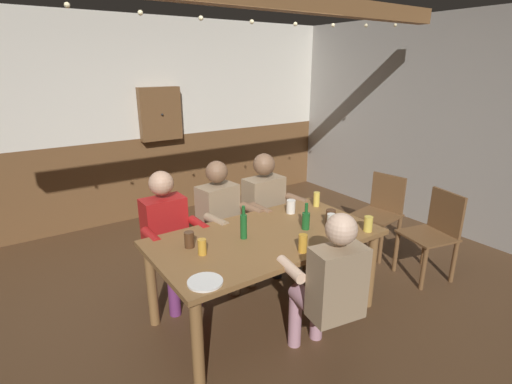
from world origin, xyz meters
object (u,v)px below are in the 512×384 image
(pint_glass_4, at_px, (331,217))
(pint_glass_7, at_px, (303,243))
(chair_empty_near_left, at_px, (434,232))
(pint_glass_1, at_px, (189,239))
(person_2, at_px, (268,205))
(bottle_0, at_px, (306,220))
(pint_glass_6, at_px, (368,224))
(pint_glass_0, at_px, (331,222))
(bottle_1, at_px, (244,225))
(pint_glass_2, at_px, (202,247))
(chair_empty_near_right, at_px, (381,211))
(plate_0, at_px, (205,282))
(person_3, at_px, (329,284))
(pint_glass_5, at_px, (317,199))
(pint_glass_3, at_px, (291,207))
(dining_table, at_px, (266,246))
(wall_dart_cabinet, at_px, (160,114))
(person_0, at_px, (168,231))
(person_1, at_px, (223,217))

(pint_glass_4, relative_size, pint_glass_7, 0.92)
(chair_empty_near_left, relative_size, pint_glass_1, 7.18)
(person_2, height_order, pint_glass_7, person_2)
(bottle_0, xyz_separation_m, pint_glass_6, (0.39, -0.32, -0.02))
(pint_glass_0, distance_m, pint_glass_7, 0.48)
(pint_glass_1, relative_size, pint_glass_4, 0.97)
(person_2, xyz_separation_m, pint_glass_1, (-1.15, -0.57, 0.14))
(bottle_1, bearing_deg, pint_glass_2, -171.35)
(chair_empty_near_right, height_order, pint_glass_1, chair_empty_near_right)
(pint_glass_2, bearing_deg, plate_0, -114.40)
(person_3, relative_size, pint_glass_5, 8.43)
(pint_glass_3, bearing_deg, dining_table, -150.81)
(chair_empty_near_left, height_order, pint_glass_7, pint_glass_7)
(chair_empty_near_right, distance_m, pint_glass_3, 1.36)
(dining_table, xyz_separation_m, person_3, (0.01, -0.71, 0.00))
(bottle_1, relative_size, pint_glass_1, 2.22)
(chair_empty_near_left, distance_m, pint_glass_3, 1.49)
(pint_glass_5, relative_size, pint_glass_6, 1.10)
(plate_0, relative_size, bottle_1, 0.83)
(person_3, distance_m, wall_dart_cabinet, 3.54)
(bottle_1, bearing_deg, pint_glass_1, 166.14)
(pint_glass_1, height_order, pint_glass_6, pint_glass_6)
(person_0, xyz_separation_m, pint_glass_3, (1.02, -0.45, 0.15))
(chair_empty_near_right, height_order, pint_glass_2, chair_empty_near_right)
(person_0, height_order, pint_glass_0, person_0)
(plate_0, height_order, pint_glass_5, pint_glass_5)
(person_2, distance_m, wall_dart_cabinet, 2.17)
(person_3, height_order, pint_glass_4, person_3)
(pint_glass_3, height_order, wall_dart_cabinet, wall_dart_cabinet)
(chair_empty_near_right, relative_size, pint_glass_7, 6.46)
(pint_glass_6, bearing_deg, pint_glass_7, 177.98)
(pint_glass_5, xyz_separation_m, wall_dart_cabinet, (-0.58, 2.47, 0.61))
(pint_glass_6, relative_size, pint_glass_7, 0.94)
(person_1, distance_m, bottle_0, 0.89)
(person_2, distance_m, chair_empty_near_right, 1.34)
(bottle_0, bearing_deg, pint_glass_3, 69.83)
(bottle_0, height_order, pint_glass_2, bottle_0)
(person_0, bearing_deg, dining_table, 126.16)
(dining_table, relative_size, pint_glass_2, 15.40)
(bottle_1, distance_m, pint_glass_7, 0.50)
(person_2, bearing_deg, pint_glass_5, 115.42)
(chair_empty_near_right, bearing_deg, pint_glass_2, 88.20)
(bottle_1, distance_m, pint_glass_5, 1.00)
(chair_empty_near_right, bearing_deg, person_1, 67.33)
(person_3, bearing_deg, person_0, 121.14)
(chair_empty_near_left, relative_size, pint_glass_5, 6.23)
(person_3, height_order, pint_glass_6, person_3)
(pint_glass_4, bearing_deg, bottle_0, 172.28)
(person_3, distance_m, pint_glass_5, 1.27)
(person_1, xyz_separation_m, chair_empty_near_left, (1.76, -1.13, -0.19))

